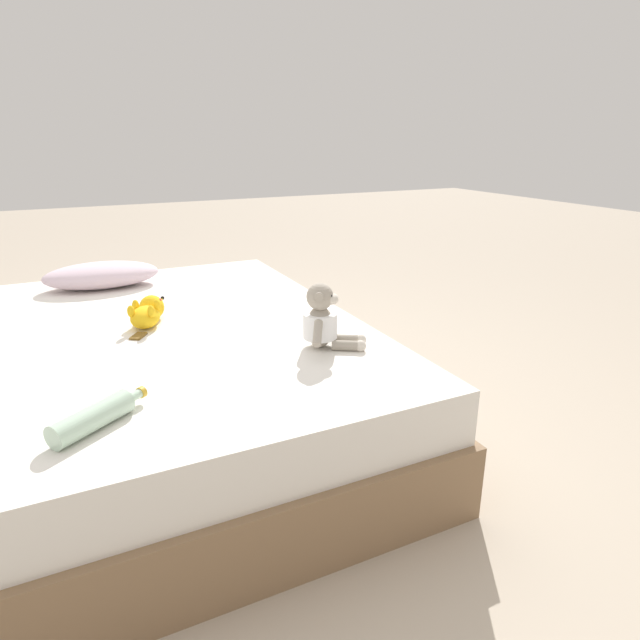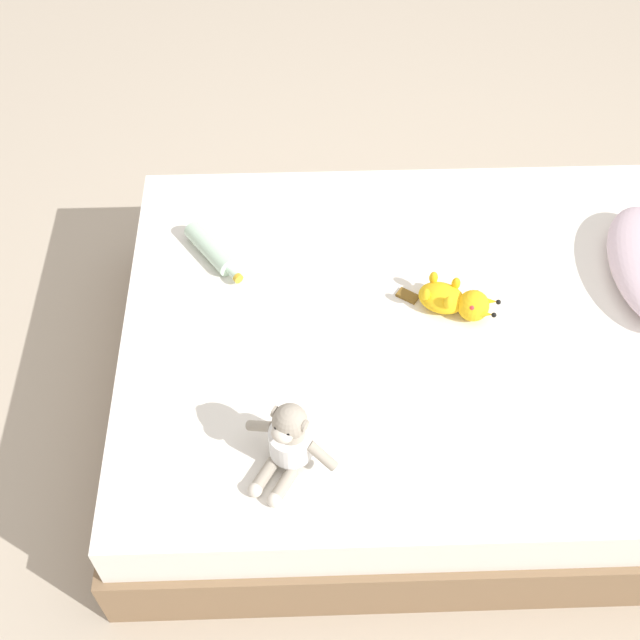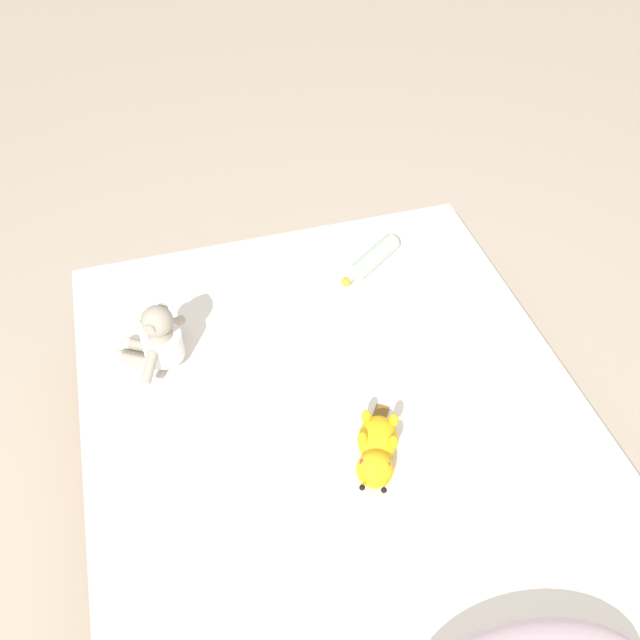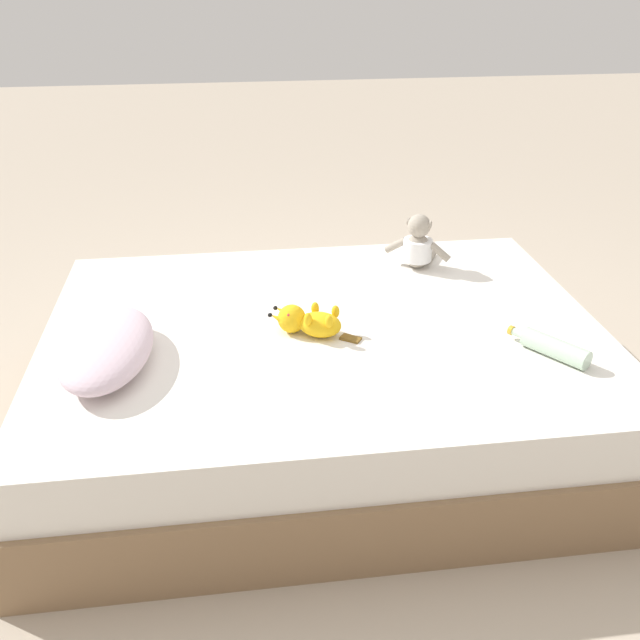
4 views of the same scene
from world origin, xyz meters
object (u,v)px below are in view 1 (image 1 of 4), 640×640
Objects in this scene: pillow at (102,275)px; glass_bottle at (94,417)px; bed at (171,378)px; plush_yellow_creature at (148,312)px; plush_monkey at (323,321)px.

glass_bottle is at bearing -95.76° from pillow.
bed is 7.70× the size of glass_bottle.
pillow is (-0.17, 0.73, 0.29)m from bed.
pillow is at bearing 84.24° from glass_bottle.
plush_yellow_creature is (-0.05, 0.06, 0.27)m from bed.
bed is 0.28m from plush_yellow_creature.
pillow reaches higher than bed.
plush_monkey is at bearing -61.94° from pillow.
glass_bottle is (-0.31, -0.72, 0.26)m from bed.
pillow is 1.46m from glass_bottle.
plush_yellow_creature reaches higher than glass_bottle.
plush_monkey is (0.64, -1.19, 0.03)m from pillow.
bed is at bearing 66.37° from glass_bottle.
glass_bottle is at bearing -108.44° from plush_yellow_creature.
pillow is 0.68m from plush_yellow_creature.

